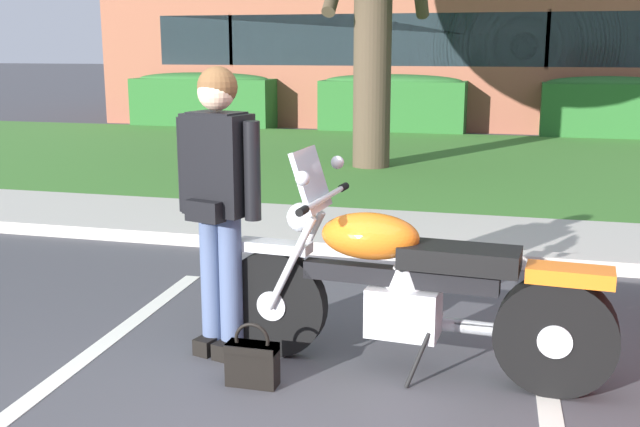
{
  "coord_description": "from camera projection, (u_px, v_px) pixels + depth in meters",
  "views": [
    {
      "loc": [
        0.89,
        -3.03,
        1.81
      ],
      "look_at": [
        -0.22,
        1.21,
        0.85
      ],
      "focal_mm": 42.77,
      "sensor_mm": 36.0,
      "label": 1
    }
  ],
  "objects": [
    {
      "name": "concrete_walk",
      "position": [
        420.0,
        232.0,
        7.44
      ],
      "size": [
        60.0,
        1.5,
        0.08
      ],
      "primitive_type": "cube",
      "color": "#B7B2A8",
      "rests_on": "ground"
    },
    {
      "name": "motorcycle",
      "position": [
        422.0,
        291.0,
        4.21
      ],
      "size": [
        2.24,
        0.82,
        1.26
      ],
      "color": "black",
      "rests_on": "ground"
    },
    {
      "name": "stall_stripe_0",
      "position": [
        35.0,
        395.0,
        4.03
      ],
      "size": [
        0.26,
        4.4,
        0.01
      ],
      "primitive_type": "cube",
      "rotation": [
        0.0,
        0.0,
        0.03
      ],
      "color": "silver",
      "rests_on": "ground"
    },
    {
      "name": "handbag",
      "position": [
        252.0,
        360.0,
        4.14
      ],
      "size": [
        0.28,
        0.13,
        0.36
      ],
      "color": "black",
      "rests_on": "ground"
    },
    {
      "name": "rider_person",
      "position": [
        219.0,
        191.0,
        4.41
      ],
      "size": [
        0.56,
        0.36,
        1.7
      ],
      "color": "black",
      "rests_on": "ground"
    },
    {
      "name": "curb_strip",
      "position": [
        408.0,
        252.0,
        6.63
      ],
      "size": [
        60.0,
        0.2,
        0.12
      ],
      "primitive_type": "cube",
      "color": "#B7B2A8",
      "rests_on": "ground"
    },
    {
      "name": "brick_building",
      "position": [
        542.0,
        44.0,
        19.94
      ],
      "size": [
        20.44,
        9.54,
        3.74
      ],
      "color": "#93513D",
      "rests_on": "ground"
    },
    {
      "name": "grass_lawn",
      "position": [
        459.0,
        164.0,
        11.83
      ],
      "size": [
        60.0,
        7.8,
        0.06
      ],
      "primitive_type": "cube",
      "color": "#3D752D",
      "rests_on": "ground"
    },
    {
      "name": "hedge_center_left",
      "position": [
        393.0,
        102.0,
        16.14
      ],
      "size": [
        3.06,
        0.9,
        1.24
      ],
      "color": "#286028",
      "rests_on": "ground"
    },
    {
      "name": "hedge_left",
      "position": [
        203.0,
        99.0,
        17.21
      ],
      "size": [
        3.25,
        0.9,
        1.24
      ],
      "color": "#286028",
      "rests_on": "ground"
    },
    {
      "name": "hedge_center_right",
      "position": [
        609.0,
        106.0,
        15.07
      ],
      "size": [
        2.58,
        0.9,
        1.24
      ],
      "color": "#286028",
      "rests_on": "ground"
    }
  ]
}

